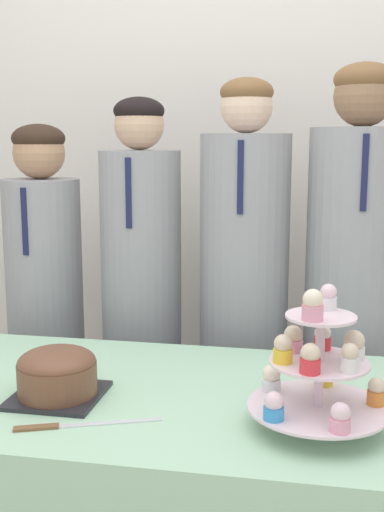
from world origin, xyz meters
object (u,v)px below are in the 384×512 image
at_px(round_cake, 57,373).
at_px(cupcake_stand, 318,368).
at_px(cake_knife, 63,426).
at_px(student_1, 142,330).
at_px(student_3, 353,330).
at_px(student_0, 47,334).
at_px(student_2, 243,329).

bearing_deg(round_cake, cupcake_stand, -4.95).
bearing_deg(cake_knife, cupcake_stand, -10.29).
xyz_separation_m(round_cake, cupcake_stand, (0.60, -0.05, 0.07)).
bearing_deg(cupcake_stand, cake_knife, -169.58).
relative_size(round_cake, cupcake_stand, 0.66).
height_order(student_1, student_3, student_3).
height_order(cake_knife, cupcake_stand, cupcake_stand).
bearing_deg(student_0, cupcake_stand, -38.76).
relative_size(cupcake_stand, student_0, 0.22).
xyz_separation_m(round_cake, student_0, (-0.33, 0.70, -0.14)).
relative_size(student_2, student_3, 0.98).
relative_size(cake_knife, student_2, 0.19).
distance_m(student_0, student_1, 0.35).
height_order(cupcake_stand, student_2, student_2).
distance_m(round_cake, cupcake_stand, 0.61).
bearing_deg(student_1, student_2, 0.00).
relative_size(cupcake_stand, student_1, 0.21).
xyz_separation_m(cupcake_stand, student_1, (-0.59, 0.75, -0.17)).
distance_m(cake_knife, student_3, 1.07).
xyz_separation_m(cake_knife, student_2, (0.29, 0.85, -0.02)).
bearing_deg(student_2, student_1, -180.00).
relative_size(student_1, student_2, 0.96).
relative_size(student_0, student_3, 0.89).
xyz_separation_m(cake_knife, student_3, (0.65, 0.85, -0.00)).
bearing_deg(round_cake, student_1, 88.60).
distance_m(round_cake, student_1, 0.71).
bearing_deg(student_3, round_cake, -135.92).
distance_m(student_0, student_2, 0.70).
bearing_deg(student_2, student_3, 0.00).
bearing_deg(round_cake, cake_knife, -63.74).
relative_size(cupcake_stand, student_2, 0.20).
distance_m(student_2, student_3, 0.36).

